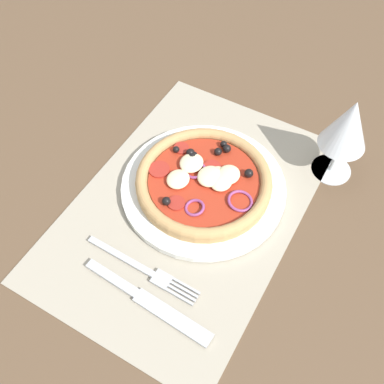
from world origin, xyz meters
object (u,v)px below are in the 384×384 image
at_px(plate, 204,187).
at_px(pizza, 204,180).
at_px(fork, 147,271).
at_px(wine_glass, 348,126).
at_px(knife, 148,301).

bearing_deg(plate, pizza, -163.88).
height_order(fork, wine_glass, wine_glass).
height_order(plate, pizza, pizza).
relative_size(plate, knife, 1.28).
height_order(plate, knife, plate).
xyz_separation_m(plate, wine_glass, (-0.14, 0.16, 0.09)).
relative_size(plate, fork, 1.42).
bearing_deg(fork, plate, 91.71).
bearing_deg(wine_glass, knife, -21.54).
relative_size(pizza, fork, 1.16).
height_order(pizza, fork, pizza).
bearing_deg(fork, wine_glass, 63.58).
relative_size(knife, wine_glass, 1.35).
bearing_deg(pizza, fork, 0.58).
bearing_deg(knife, plate, 100.72).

